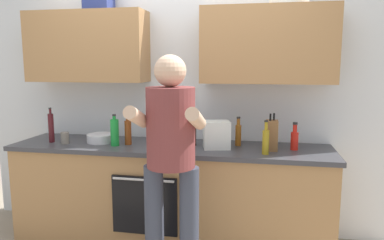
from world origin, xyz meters
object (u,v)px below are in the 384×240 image
at_px(person_standing, 171,153).
at_px(bottle_wine, 51,127).
at_px(cup_stoneware, 65,138).
at_px(grocery_bag_produce, 217,135).
at_px(bottle_oil, 266,141).
at_px(bottle_syrup, 238,134).
at_px(bottle_soy, 193,131).
at_px(knife_block, 272,135).
at_px(bottle_soda, 115,132).
at_px(bottle_hotsauce, 295,139).
at_px(bottle_water, 156,128).
at_px(bottle_vinegar, 128,131).
at_px(mixing_bowl, 101,138).

relative_size(person_standing, bottle_wine, 5.23).
xyz_separation_m(cup_stoneware, grocery_bag_produce, (1.37, 0.09, 0.06)).
bearing_deg(cup_stoneware, bottle_oil, -1.62).
bearing_deg(grocery_bag_produce, bottle_syrup, 38.02).
relative_size(bottle_soy, cup_stoneware, 2.97).
distance_m(bottle_soy, bottle_syrup, 0.40).
bearing_deg(person_standing, knife_block, 42.56).
bearing_deg(bottle_soda, cup_stoneware, -178.05).
distance_m(bottle_soda, knife_block, 1.36).
relative_size(bottle_hotsauce, bottle_soy, 0.74).
bearing_deg(bottle_soda, bottle_water, 45.65).
bearing_deg(person_standing, bottle_oil, 36.89).
distance_m(bottle_vinegar, bottle_wine, 0.73).
bearing_deg(bottle_syrup, knife_block, -22.81).
bearing_deg(cup_stoneware, mixing_bowl, 25.40).
relative_size(bottle_water, bottle_soy, 0.95).
relative_size(knife_block, grocery_bag_produce, 1.33).
distance_m(bottle_wine, bottle_soy, 1.31).
relative_size(person_standing, bottle_hotsauce, 7.18).
bearing_deg(bottle_oil, person_standing, -143.11).
distance_m(person_standing, cup_stoneware, 1.25).
bearing_deg(cup_stoneware, bottle_hotsauce, 4.22).
bearing_deg(knife_block, bottle_wine, -178.23).
xyz_separation_m(bottle_wine, cup_stoneware, (0.16, -0.04, -0.09)).
bearing_deg(mixing_bowl, bottle_wine, -168.26).
height_order(bottle_hotsauce, cup_stoneware, bottle_hotsauce).
distance_m(bottle_wine, bottle_hotsauce, 2.18).
bearing_deg(mixing_bowl, bottle_syrup, 4.02).
xyz_separation_m(bottle_water, bottle_soda, (-0.29, -0.29, 0.00)).
bearing_deg(bottle_soy, mixing_bowl, -178.72).
bearing_deg(bottle_wine, knife_block, 1.77).
height_order(bottle_soda, bottle_syrup, bottle_soda).
height_order(bottle_soda, knife_block, knife_block).
relative_size(bottle_wine, bottle_oil, 1.17).
relative_size(bottle_oil, mixing_bowl, 1.06).
bearing_deg(bottle_soy, bottle_water, 158.12).
bearing_deg(bottle_soda, knife_block, 3.76).
relative_size(bottle_soy, bottle_oil, 1.15).
relative_size(person_standing, bottle_water, 5.59).
bearing_deg(bottle_oil, bottle_soda, 177.09).
bearing_deg(knife_block, mixing_bowl, 178.84).
distance_m(person_standing, bottle_vinegar, 0.83).
distance_m(bottle_syrup, cup_stoneware, 1.56).
xyz_separation_m(person_standing, bottle_soy, (0.02, 0.70, 0.03)).
bearing_deg(knife_block, bottle_soda, -176.24).
xyz_separation_m(bottle_soy, mixing_bowl, (-0.86, -0.02, -0.09)).
distance_m(bottle_wine, bottle_syrup, 1.71).
bearing_deg(person_standing, cup_stoneware, 154.24).
bearing_deg(bottle_syrup, bottle_vinegar, -171.68).
xyz_separation_m(bottle_hotsauce, knife_block, (-0.19, -0.04, 0.03)).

